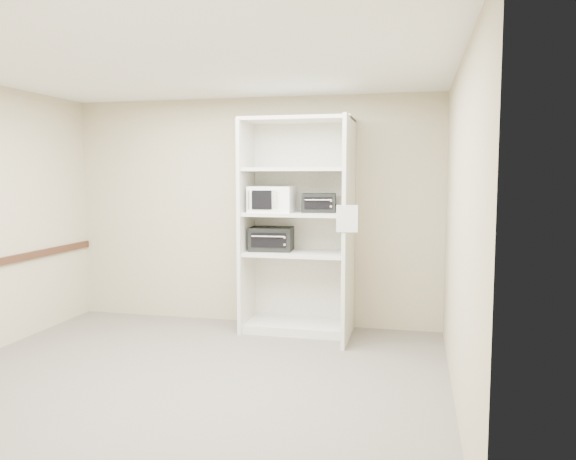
% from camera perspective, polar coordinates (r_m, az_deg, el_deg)
% --- Properties ---
extents(floor, '(4.50, 4.00, 0.01)m').
position_cam_1_polar(floor, '(5.19, -10.05, -14.63)').
color(floor, '#69635B').
rests_on(floor, ground).
extents(ceiling, '(4.50, 4.00, 0.01)m').
position_cam_1_polar(ceiling, '(4.96, -10.60, 16.14)').
color(ceiling, white).
extents(wall_back, '(4.50, 0.02, 2.70)m').
position_cam_1_polar(wall_back, '(6.77, -3.65, 1.89)').
color(wall_back, '#B6A790').
rests_on(wall_back, ground).
extents(wall_front, '(4.50, 0.02, 2.70)m').
position_cam_1_polar(wall_front, '(3.16, -24.73, -2.82)').
color(wall_front, '#B6A790').
rests_on(wall_front, ground).
extents(wall_right, '(0.02, 4.00, 2.70)m').
position_cam_1_polar(wall_right, '(4.51, 16.99, -0.19)').
color(wall_right, '#B6A790').
rests_on(wall_right, ground).
extents(shelving_unit, '(1.24, 0.92, 2.42)m').
position_cam_1_polar(shelving_unit, '(6.34, 1.38, -0.34)').
color(shelving_unit, white).
rests_on(shelving_unit, floor).
extents(microwave, '(0.49, 0.38, 0.29)m').
position_cam_1_polar(microwave, '(6.33, -1.67, 3.14)').
color(microwave, white).
rests_on(microwave, shelving_unit).
extents(toaster_oven_upper, '(0.40, 0.31, 0.21)m').
position_cam_1_polar(toaster_oven_upper, '(6.31, 3.18, 2.77)').
color(toaster_oven_upper, black).
rests_on(toaster_oven_upper, shelving_unit).
extents(toaster_oven_lower, '(0.51, 0.40, 0.27)m').
position_cam_1_polar(toaster_oven_lower, '(6.47, -1.69, -0.90)').
color(toaster_oven_lower, black).
rests_on(toaster_oven_lower, shelving_unit).
extents(paper_sign, '(0.21, 0.02, 0.27)m').
position_cam_1_polar(paper_sign, '(5.61, 6.02, 1.15)').
color(paper_sign, white).
rests_on(paper_sign, shelving_unit).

